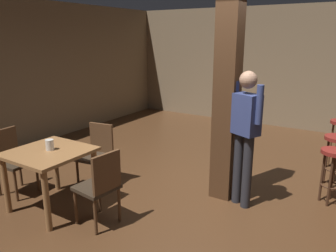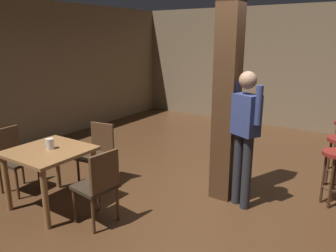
# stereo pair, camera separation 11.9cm
# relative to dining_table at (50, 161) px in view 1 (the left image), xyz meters

# --- Properties ---
(ground_plane) EXTENTS (10.80, 10.80, 0.00)m
(ground_plane) POSITION_rel_dining_table_xyz_m (1.54, 1.05, -0.63)
(ground_plane) COLOR #422816
(wall_back) EXTENTS (8.00, 0.10, 2.80)m
(wall_back) POSITION_rel_dining_table_xyz_m (1.54, 5.55, 0.77)
(wall_back) COLOR #756047
(wall_back) RESTS_ON ground_plane
(wall_left) EXTENTS (0.10, 9.00, 2.80)m
(wall_left) POSITION_rel_dining_table_xyz_m (-2.46, 1.05, 0.77)
(wall_left) COLOR #756047
(wall_left) RESTS_ON ground_plane
(pillar) EXTENTS (0.28, 0.28, 2.80)m
(pillar) POSITION_rel_dining_table_xyz_m (1.69, 1.45, 0.77)
(pillar) COLOR #422816
(pillar) RESTS_ON ground_plane
(dining_table) EXTENTS (0.89, 0.89, 0.76)m
(dining_table) POSITION_rel_dining_table_xyz_m (0.00, 0.00, 0.00)
(dining_table) COLOR brown
(dining_table) RESTS_ON ground_plane
(chair_east) EXTENTS (0.47, 0.47, 0.89)m
(chair_east) POSITION_rel_dining_table_xyz_m (0.81, 0.03, -0.12)
(chair_east) COLOR #2D2319
(chair_east) RESTS_ON ground_plane
(chair_north) EXTENTS (0.48, 0.48, 0.89)m
(chair_north) POSITION_rel_dining_table_xyz_m (0.02, 0.80, -0.12)
(chair_north) COLOR #2D2319
(chair_north) RESTS_ON ground_plane
(chair_west) EXTENTS (0.45, 0.45, 0.89)m
(chair_west) POSITION_rel_dining_table_xyz_m (-0.81, 0.01, -0.12)
(chair_west) COLOR #2D2319
(chair_west) RESTS_ON ground_plane
(napkin_cup) EXTENTS (0.10, 0.10, 0.13)m
(napkin_cup) POSITION_rel_dining_table_xyz_m (-0.01, 0.03, 0.20)
(napkin_cup) COLOR beige
(napkin_cup) RESTS_ON dining_table
(standing_person) EXTENTS (0.46, 0.32, 1.72)m
(standing_person) POSITION_rel_dining_table_xyz_m (1.99, 1.34, 0.38)
(standing_person) COLOR navy
(standing_person) RESTS_ON ground_plane
(bar_stool_near) EXTENTS (0.33, 0.33, 0.73)m
(bar_stool_near) POSITION_rel_dining_table_xyz_m (2.96, 1.98, -0.09)
(bar_stool_near) COLOR maroon
(bar_stool_near) RESTS_ON ground_plane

